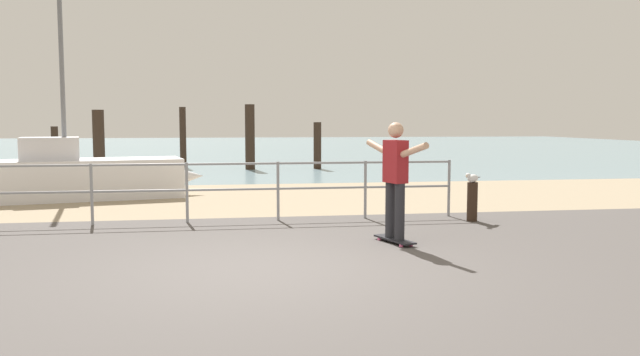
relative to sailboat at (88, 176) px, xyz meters
name	(u,v)px	position (x,y,z in m)	size (l,w,h in m)	color
ground_plane	(272,293)	(3.46, -8.39, -0.52)	(24.00, 10.00, 0.04)	#514C49
beach_strip	(244,198)	(3.46, -0.39, -0.52)	(24.00, 6.00, 0.04)	tan
sea_surface	(229,148)	(3.46, 27.61, -0.52)	(72.00, 50.00, 0.04)	#75939E
railing_fence	(140,184)	(1.60, -3.79, 0.18)	(10.95, 0.05, 1.05)	gray
sailboat	(88,176)	(0.00, 0.00, 0.00)	(5.07, 2.30, 4.63)	silver
skateboard	(395,240)	(5.39, -6.10, -0.45)	(0.44, 0.82, 0.08)	black
skateboarder	(395,173)	(5.39, -6.10, 0.50)	(0.54, 1.40, 1.65)	#26262B
bollard_short	(472,202)	(7.26, -4.38, -0.17)	(0.18, 0.18, 0.69)	#332319
seagull	(472,178)	(7.25, -4.40, 0.25)	(0.39, 0.37, 0.18)	white
groyne_post_0	(55,147)	(-3.34, 10.70, 0.26)	(0.26, 0.26, 1.55)	#332319
groyne_post_1	(99,143)	(-0.90, 6.26, 0.54)	(0.36, 0.36, 2.11)	#332319
groyne_post_2	(183,137)	(1.54, 9.47, 0.62)	(0.24, 0.24, 2.28)	#332319
groyne_post_3	(250,137)	(3.97, 8.02, 0.66)	(0.35, 0.35, 2.35)	#332319
groyne_post_4	(317,146)	(6.41, 7.99, 0.34)	(0.28, 0.28, 1.71)	#332319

